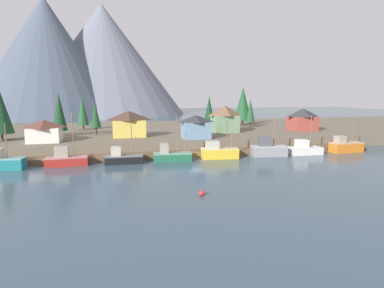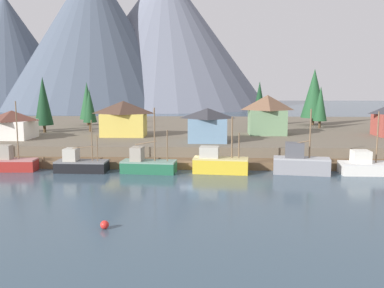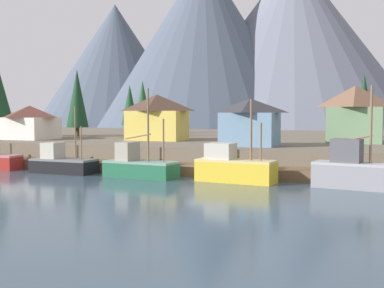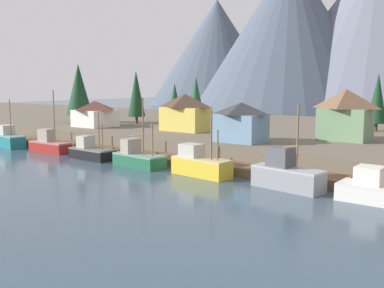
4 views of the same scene
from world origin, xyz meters
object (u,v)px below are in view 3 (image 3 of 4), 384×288
object	(u,v)px
fishing_boat_green	(139,166)
conifer_centre	(364,101)
house_white	(30,122)
house_green	(355,114)
fishing_boat_black	(62,163)
fishing_boat_grey	(356,171)
fishing_boat_yellow	(233,167)
conifer_back_left	(130,105)
house_yellow	(157,117)
house_blue	(250,122)
conifer_mid_right	(143,103)
conifer_mid_left	(77,98)

from	to	relation	value
fishing_boat_green	conifer_centre	xyz separation A→B (m)	(18.78, 36.73, 6.76)
house_white	house_green	bearing A→B (deg)	9.78
fishing_boat_green	house_white	xyz separation A→B (m)	(-24.32, 14.34, 3.79)
fishing_boat_black	fishing_boat_grey	distance (m)	28.86
fishing_boat_yellow	conifer_back_left	world-z (taller)	conifer_back_left
house_green	fishing_boat_green	bearing A→B (deg)	-130.39
fishing_boat_grey	house_yellow	size ratio (longest dim) A/B	1.08
fishing_boat_green	fishing_boat_grey	distance (m)	19.92
house_green	conifer_centre	world-z (taller)	conifer_centre
house_blue	conifer_mid_right	world-z (taller)	conifer_mid_right
fishing_boat_yellow	fishing_boat_grey	xyz separation A→B (m)	(10.49, -0.14, 0.15)
conifer_mid_left	fishing_boat_yellow	bearing A→B (deg)	-35.85
fishing_boat_yellow	house_blue	bearing A→B (deg)	103.88
fishing_boat_black	conifer_mid_right	xyz separation A→B (m)	(-9.15, 36.65, 6.76)
fishing_boat_black	conifer_mid_right	world-z (taller)	conifer_mid_right
fishing_boat_yellow	conifer_centre	distance (m)	38.36
fishing_boat_green	conifer_mid_left	world-z (taller)	conifer_mid_left
house_blue	conifer_mid_right	size ratio (longest dim) A/B	0.68
conifer_mid_left	conifer_back_left	bearing A→B (deg)	13.18
fishing_boat_green	conifer_mid_right	world-z (taller)	conifer_mid_right
conifer_mid_left	house_blue	bearing A→B (deg)	-20.63
house_blue	conifer_centre	distance (m)	27.44
conifer_mid_right	house_white	bearing A→B (deg)	-105.48
fishing_boat_black	house_green	bearing A→B (deg)	39.93
conifer_mid_right	conifer_back_left	world-z (taller)	conifer_mid_right
house_white	conifer_mid_left	distance (m)	9.59
fishing_boat_grey	house_blue	distance (m)	17.20
house_yellow	conifer_mid_right	xyz separation A→B (m)	(-11.51, 18.70, 2.15)
fishing_boat_grey	house_green	size ratio (longest dim) A/B	1.20
conifer_back_left	fishing_boat_black	bearing A→B (deg)	-77.84
fishing_boat_green	conifer_mid_left	bearing A→B (deg)	139.53
fishing_boat_green	conifer_centre	size ratio (longest dim) A/B	0.90
house_white	house_yellow	bearing A→B (deg)	12.09
fishing_boat_grey	conifer_mid_right	bearing A→B (deg)	144.71
fishing_boat_grey	house_green	world-z (taller)	house_green
fishing_boat_black	fishing_boat_yellow	world-z (taller)	fishing_boat_yellow
fishing_boat_yellow	conifer_mid_right	world-z (taller)	conifer_mid_right
fishing_boat_yellow	house_blue	xyz separation A→B (m)	(-1.55, 11.57, 3.89)
conifer_mid_left	conifer_centre	xyz separation A→B (m)	(41.10, 13.67, -0.49)
house_green	conifer_mid_left	bearing A→B (deg)	178.12
house_white	conifer_centre	world-z (taller)	conifer_centre
house_green	house_yellow	distance (m)	25.30
fishing_boat_green	house_green	distance (m)	28.94
conifer_back_left	conifer_centre	xyz separation A→B (m)	(33.06, 11.79, 0.55)
conifer_mid_right	conifer_back_left	size ratio (longest dim) A/B	1.17
house_green	house_blue	xyz separation A→B (m)	(-10.58, -10.03, -0.89)
fishing_boat_green	fishing_boat_yellow	bearing A→B (deg)	6.13
conifer_mid_left	house_green	bearing A→B (deg)	-1.88
fishing_boat_grey	house_yellow	world-z (taller)	house_yellow
conifer_mid_right	conifer_centre	size ratio (longest dim) A/B	0.98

